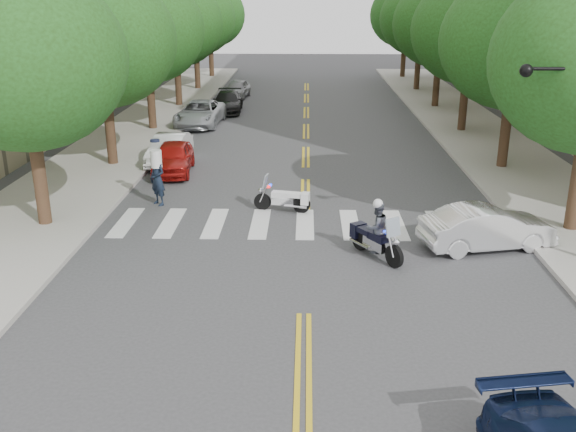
{
  "coord_description": "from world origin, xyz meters",
  "views": [
    {
      "loc": [
        0.02,
        -14.18,
        7.56
      ],
      "look_at": [
        -0.5,
        3.63,
        1.3
      ],
      "focal_mm": 40.0,
      "sensor_mm": 36.0,
      "label": 1
    }
  ],
  "objects_px": {
    "motorcycle_parked": "(287,199)",
    "officer_standing": "(158,179)",
    "motorcycle_police": "(375,231)",
    "convertible": "(487,228)"
  },
  "relations": [
    {
      "from": "motorcycle_parked",
      "to": "convertible",
      "type": "relative_size",
      "value": 0.5
    },
    {
      "from": "motorcycle_parked",
      "to": "officer_standing",
      "type": "distance_m",
      "value": 4.89
    },
    {
      "from": "convertible",
      "to": "motorcycle_parked",
      "type": "bearing_deg",
      "value": 49.02
    },
    {
      "from": "motorcycle_police",
      "to": "motorcycle_parked",
      "type": "xyz_separation_m",
      "value": [
        -2.76,
        4.12,
        -0.35
      ]
    },
    {
      "from": "motorcycle_police",
      "to": "motorcycle_parked",
      "type": "height_order",
      "value": "motorcycle_police"
    },
    {
      "from": "motorcycle_parked",
      "to": "convertible",
      "type": "distance_m",
      "value": 7.11
    },
    {
      "from": "motorcycle_parked",
      "to": "convertible",
      "type": "height_order",
      "value": "convertible"
    },
    {
      "from": "motorcycle_police",
      "to": "motorcycle_parked",
      "type": "bearing_deg",
      "value": -89.11
    },
    {
      "from": "officer_standing",
      "to": "motorcycle_police",
      "type": "bearing_deg",
      "value": 9.77
    },
    {
      "from": "motorcycle_police",
      "to": "officer_standing",
      "type": "bearing_deg",
      "value": -65.29
    }
  ]
}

